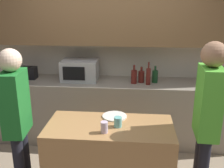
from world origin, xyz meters
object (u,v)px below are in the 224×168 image
object	(u,v)px
bottle_0	(134,76)
person_center	(207,116)
plate_on_island	(115,116)
cup_1	(104,127)
potted_plant	(221,70)
cup_0	(118,122)
toaster	(28,73)
bottle_3	(155,76)
microwave	(80,70)
bottle_1	(141,76)
person_left	(17,116)
bottle_2	(148,76)

from	to	relation	value
bottle_0	person_center	size ratio (longest dim) A/B	0.15
plate_on_island	cup_1	bearing A→B (deg)	-100.91
potted_plant	cup_0	xyz separation A→B (m)	(-1.35, -1.35, -0.20)
toaster	bottle_3	size ratio (longest dim) A/B	1.07
microwave	cup_0	size ratio (longest dim) A/B	5.15
microwave	person_center	bearing A→B (deg)	-42.80
toaster	bottle_1	bearing A→B (deg)	-1.10
bottle_1	cup_0	xyz separation A→B (m)	(-0.25, -1.32, -0.09)
bottle_1	bottle_3	xyz separation A→B (m)	(0.19, 0.00, 0.01)
bottle_3	plate_on_island	size ratio (longest dim) A/B	0.94
microwave	person_left	world-z (taller)	person_left
potted_plant	bottle_0	xyz separation A→B (m)	(-1.21, -0.10, -0.10)
bottle_3	person_center	world-z (taller)	person_center
bottle_0	person_center	world-z (taller)	person_center
bottle_0	cup_0	distance (m)	1.27
bottle_1	bottle_2	xyz separation A→B (m)	(0.09, -0.10, 0.04)
microwave	bottle_1	bearing A→B (deg)	-1.98
cup_1	bottle_0	bearing A→B (deg)	79.36
bottle_2	person_center	world-z (taller)	person_center
person_left	person_center	world-z (taller)	person_center
potted_plant	person_center	xyz separation A→B (m)	(-0.52, -1.37, -0.10)
bottle_3	cup_0	world-z (taller)	bottle_3
potted_plant	microwave	bearing A→B (deg)	-179.96
bottle_0	bottle_2	world-z (taller)	bottle_2
bottle_2	bottle_3	distance (m)	0.15
toaster	bottle_1	distance (m)	1.70
plate_on_island	cup_1	size ratio (longest dim) A/B	2.37
potted_plant	person_center	world-z (taller)	person_center
bottle_1	cup_0	distance (m)	1.35
plate_on_island	person_left	bearing A→B (deg)	-163.70
microwave	toaster	distance (m)	0.80
potted_plant	cup_1	bearing A→B (deg)	-134.77
potted_plant	bottle_1	bearing A→B (deg)	-178.32
bottle_1	person_center	bearing A→B (deg)	-66.46
bottle_3	plate_on_island	xyz separation A→B (m)	(-0.49, -1.10, -0.14)
bottle_3	bottle_0	bearing A→B (deg)	-166.97
bottle_2	cup_1	xyz separation A→B (m)	(-0.46, -1.35, -0.12)
bottle_3	cup_0	bearing A→B (deg)	-108.39
cup_1	potted_plant	bearing A→B (deg)	45.23
bottle_1	bottle_3	bearing A→B (deg)	1.12
bottle_3	bottle_2	bearing A→B (deg)	-133.11
potted_plant	plate_on_island	xyz separation A→B (m)	(-1.40, -1.13, -0.24)
plate_on_island	person_center	xyz separation A→B (m)	(0.88, -0.24, 0.15)
bottle_1	microwave	bearing A→B (deg)	178.02
bottle_2	toaster	bearing A→B (deg)	175.67
bottle_2	bottle_3	size ratio (longest dim) A/B	1.32
bottle_1	cup_1	world-z (taller)	bottle_1
bottle_3	person_center	bearing A→B (deg)	-73.86
bottle_1	bottle_2	world-z (taller)	bottle_2
toaster	cup_1	xyz separation A→B (m)	(1.33, -1.48, -0.09)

